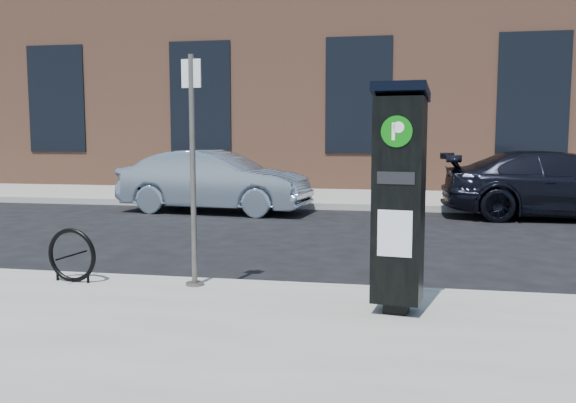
% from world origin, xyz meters
% --- Properties ---
extents(ground, '(120.00, 120.00, 0.00)m').
position_xyz_m(ground, '(0.00, 0.00, 0.00)').
color(ground, black).
rests_on(ground, ground).
extents(sidewalk_far, '(60.00, 12.00, 0.15)m').
position_xyz_m(sidewalk_far, '(0.00, 14.00, 0.07)').
color(sidewalk_far, gray).
rests_on(sidewalk_far, ground).
extents(curb_near, '(60.00, 0.12, 0.16)m').
position_xyz_m(curb_near, '(0.00, -0.02, 0.07)').
color(curb_near, '#9E9B93').
rests_on(curb_near, ground).
extents(curb_far, '(60.00, 0.12, 0.16)m').
position_xyz_m(curb_far, '(0.00, 8.02, 0.07)').
color(curb_far, '#9E9B93').
rests_on(curb_far, ground).
extents(building, '(28.00, 10.05, 8.25)m').
position_xyz_m(building, '(-0.00, 17.00, 4.15)').
color(building, brown).
rests_on(building, ground).
extents(parking_kiosk, '(0.56, 0.51, 2.17)m').
position_xyz_m(parking_kiosk, '(1.32, -0.94, 1.26)').
color(parking_kiosk, black).
rests_on(parking_kiosk, sidewalk_near).
extents(sign_pole, '(0.23, 0.20, 2.55)m').
position_xyz_m(sign_pole, '(-0.93, -0.30, 1.42)').
color(sign_pole, '#4D4844').
rests_on(sign_pole, sidewalk_near).
extents(bike_rack, '(0.63, 0.12, 0.63)m').
position_xyz_m(bike_rack, '(-2.37, -0.41, 0.46)').
color(bike_rack, black).
rests_on(bike_rack, sidewalk_near).
extents(car_silver, '(4.57, 1.96, 1.46)m').
position_xyz_m(car_silver, '(-3.00, 7.05, 0.73)').
color(car_silver, '#8193A4').
rests_on(car_silver, ground).
extents(car_dark, '(5.10, 2.12, 1.47)m').
position_xyz_m(car_dark, '(4.76, 7.40, 0.74)').
color(car_dark, black).
rests_on(car_dark, ground).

